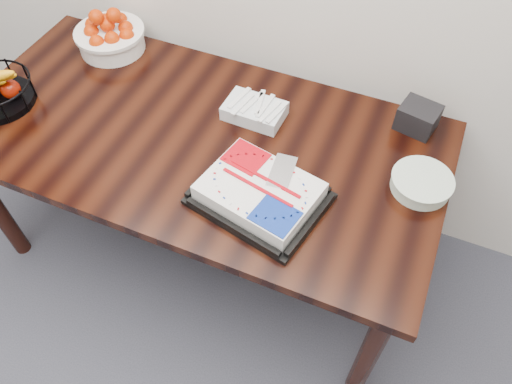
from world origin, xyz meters
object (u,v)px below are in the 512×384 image
at_px(table, 198,151).
at_px(tangerine_bowl, 109,32).
at_px(plate_stack, 421,183).
at_px(napkin_box, 418,117).
at_px(cake_tray, 260,193).

bearing_deg(table, tangerine_bowl, 150.39).
height_order(plate_stack, napkin_box, napkin_box).
bearing_deg(napkin_box, plate_stack, -75.04).
relative_size(table, napkin_box, 13.39).
relative_size(table, cake_tray, 3.91).
xyz_separation_m(cake_tray, napkin_box, (0.40, 0.54, 0.01)).
distance_m(tangerine_bowl, napkin_box, 1.29).
bearing_deg(tangerine_bowl, napkin_box, 1.37).
bearing_deg(tangerine_bowl, table, -29.61).
relative_size(cake_tray, tangerine_bowl, 1.59).
height_order(table, cake_tray, cake_tray).
height_order(table, tangerine_bowl, tangerine_bowl).
bearing_deg(plate_stack, tangerine_bowl, 169.58).
xyz_separation_m(cake_tray, tangerine_bowl, (-0.89, 0.51, 0.04)).
height_order(table, plate_stack, plate_stack).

